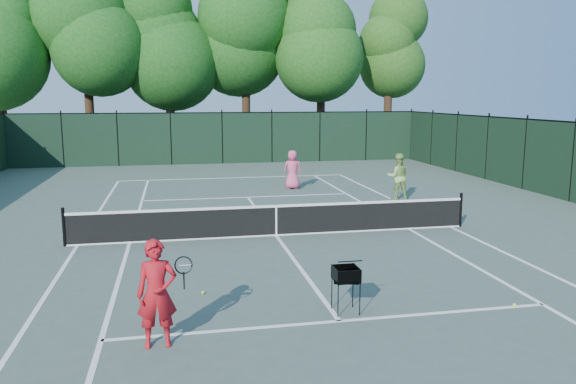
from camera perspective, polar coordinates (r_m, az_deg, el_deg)
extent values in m
plane|color=#45544A|center=(16.34, -1.21, -4.45)|extent=(90.00, 90.00, 0.00)
cube|color=white|center=(16.32, -20.61, -5.10)|extent=(0.10, 23.77, 0.01)
cube|color=white|center=(18.11, 16.16, -3.42)|extent=(0.10, 23.77, 0.01)
cube|color=white|center=(16.15, -15.79, -4.99)|extent=(0.10, 23.77, 0.01)
cube|color=white|center=(17.52, 12.18, -3.69)|extent=(0.10, 23.77, 0.01)
cube|color=white|center=(27.91, -5.56, 1.45)|extent=(10.97, 0.10, 0.01)
cube|color=white|center=(10.41, 5.24, -12.92)|extent=(8.23, 0.10, 0.01)
cube|color=white|center=(22.53, -4.11, -0.52)|extent=(8.23, 0.10, 0.01)
cube|color=white|center=(16.34, -1.21, -4.44)|extent=(0.10, 12.80, 0.01)
cube|color=black|center=(16.23, -1.22, -2.90)|extent=(11.60, 0.03, 0.85)
cube|color=white|center=(16.15, -1.22, -1.44)|extent=(11.60, 0.05, 0.07)
cube|color=white|center=(16.33, -1.21, -4.39)|extent=(11.60, 0.05, 0.04)
cube|color=white|center=(16.23, -1.22, -2.90)|extent=(0.05, 0.04, 0.91)
cylinder|color=black|center=(16.25, -21.81, -3.32)|extent=(0.09, 0.09, 1.06)
cylinder|color=black|center=(18.14, 17.13, -1.74)|extent=(0.09, 0.09, 1.06)
cube|color=black|center=(33.80, -6.69, 5.42)|extent=(24.00, 0.05, 3.00)
cylinder|color=black|center=(38.50, -26.96, 6.08)|extent=(0.56, 0.56, 4.50)
cylinder|color=black|center=(37.98, -19.44, 6.77)|extent=(0.56, 0.56, 4.80)
ellipsoid|color=#134313|center=(38.24, -20.00, 16.24)|extent=(6.80, 6.80, 10.54)
cylinder|color=black|center=(37.44, -11.82, 6.70)|extent=(0.56, 0.56, 4.30)
ellipsoid|color=#134213|center=(37.58, -12.13, 15.25)|extent=(6.00, 6.00, 9.30)
cylinder|color=black|center=(38.22, -4.26, 7.46)|extent=(0.56, 0.56, 5.00)
ellipsoid|color=#144714|center=(38.52, -4.39, 17.20)|extent=(7.00, 7.00, 10.85)
cylinder|color=black|center=(38.50, 3.34, 7.19)|extent=(0.56, 0.56, 4.60)
ellipsoid|color=#184914|center=(38.69, 3.43, 15.90)|extent=(6.20, 6.20, 9.61)
cylinder|color=black|center=(40.53, 10.06, 7.04)|extent=(0.56, 0.56, 4.40)
ellipsoid|color=#1D4814|center=(40.67, 10.30, 14.85)|extent=(5.80, 5.80, 8.99)
imported|color=red|center=(9.36, -13.17, -10.02)|extent=(0.66, 0.45, 1.77)
cylinder|color=black|center=(9.68, -10.52, -8.84)|extent=(0.03, 0.03, 0.30)
torus|color=black|center=(9.59, -10.57, -7.31)|extent=(0.30, 0.10, 0.30)
imported|color=#DE4E7B|center=(24.39, 0.46, 2.29)|extent=(0.96, 0.78, 1.69)
imported|color=#8CBA5D|center=(22.20, 11.10, 1.54)|extent=(0.99, 0.83, 1.81)
cylinder|color=black|center=(10.47, 5.11, -10.98)|extent=(0.02, 0.02, 0.62)
cylinder|color=black|center=(10.59, 7.31, -10.78)|extent=(0.02, 0.02, 0.62)
cylinder|color=black|center=(10.85, 4.47, -10.23)|extent=(0.02, 0.02, 0.62)
cylinder|color=black|center=(10.96, 6.60, -10.04)|extent=(0.02, 0.02, 0.62)
cube|color=black|center=(10.57, 5.91, -8.28)|extent=(0.56, 0.56, 0.26)
sphere|color=yellow|center=(10.60, 5.91, -8.66)|extent=(0.07, 0.07, 0.07)
sphere|color=yellow|center=(10.60, 5.91, -8.66)|extent=(0.07, 0.07, 0.07)
sphere|color=yellow|center=(10.60, 5.91, -8.66)|extent=(0.07, 0.07, 0.07)
sphere|color=yellow|center=(10.60, 5.91, -8.66)|extent=(0.07, 0.07, 0.07)
sphere|color=yellow|center=(10.60, 5.91, -8.66)|extent=(0.07, 0.07, 0.07)
sphere|color=yellow|center=(10.60, 5.91, -8.66)|extent=(0.07, 0.07, 0.07)
sphere|color=yellow|center=(10.60, 5.91, -8.66)|extent=(0.07, 0.07, 0.07)
sphere|color=yellow|center=(10.60, 5.91, -8.66)|extent=(0.07, 0.07, 0.07)
sphere|color=yellow|center=(10.60, 5.91, -8.66)|extent=(0.07, 0.07, 0.07)
sphere|color=yellow|center=(10.60, 5.91, -8.66)|extent=(0.07, 0.07, 0.07)
sphere|color=yellow|center=(10.60, 5.91, -8.66)|extent=(0.07, 0.07, 0.07)
sphere|color=yellow|center=(10.60, 5.91, -8.66)|extent=(0.07, 0.07, 0.07)
sphere|color=yellow|center=(10.60, 5.91, -8.66)|extent=(0.07, 0.07, 0.07)
sphere|color=#CCE42E|center=(11.85, 22.02, -10.59)|extent=(0.07, 0.07, 0.07)
sphere|color=#C2DF2D|center=(11.78, -8.64, -10.08)|extent=(0.07, 0.07, 0.07)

